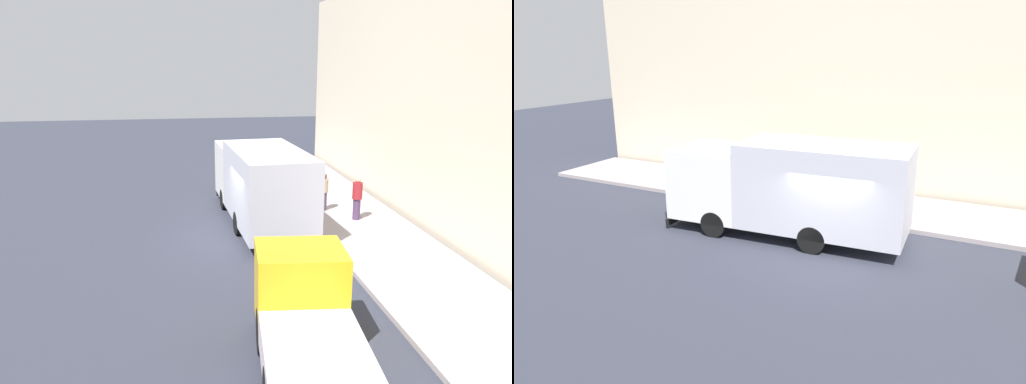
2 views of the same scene
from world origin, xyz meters
TOP-DOWN VIEW (x-y plane):
  - ground at (0.00, 0.00)m, footprint 80.00×80.00m
  - sidewalk at (4.92, 0.00)m, footprint 3.84×30.00m
  - building_facade at (7.34, 0.00)m, footprint 0.50×30.00m
  - large_utility_truck at (1.09, 1.74)m, footprint 2.93×8.05m
  - pedestrian_walking at (3.77, 4.68)m, footprint 0.38×0.38m
  - pedestrian_standing at (3.93, 2.55)m, footprint 0.44×0.44m
  - pedestrian_third at (4.87, 1.12)m, footprint 0.46×0.46m
  - traffic_cone_orange at (3.31, 4.45)m, footprint 0.44×0.44m

SIDE VIEW (x-z plane):
  - ground at x=0.00m, z-range 0.00..0.00m
  - sidewalk at x=4.92m, z-range 0.00..0.16m
  - traffic_cone_orange at x=3.31m, z-range 0.16..0.78m
  - pedestrian_standing at x=3.93m, z-range 0.20..1.80m
  - pedestrian_walking at x=3.77m, z-range 0.20..1.89m
  - pedestrian_third at x=4.87m, z-range 0.20..1.92m
  - large_utility_truck at x=1.09m, z-range 0.14..3.31m
  - building_facade at x=7.34m, z-range 0.00..9.84m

